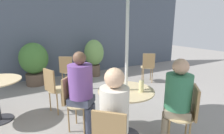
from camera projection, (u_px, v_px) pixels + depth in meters
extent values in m
cube|color=#4C5666|center=(60.00, 29.00, 5.40)|extent=(10.00, 0.06, 3.00)
cylinder|color=#2D2D33|center=(126.00, 114.00, 2.55)|extent=(0.06, 0.06, 0.70)
cylinder|color=#CCB284|center=(126.00, 91.00, 2.46)|extent=(0.80, 0.80, 0.02)
cylinder|color=#2D2D33|center=(0.00, 120.00, 3.06)|extent=(0.43, 0.43, 0.01)
cylinder|color=tan|center=(79.00, 104.00, 2.71)|extent=(0.39, 0.39, 0.02)
cylinder|color=#9E7A4C|center=(76.00, 112.00, 2.91)|extent=(0.02, 0.02, 0.43)
cylinder|color=#9E7A4C|center=(69.00, 120.00, 2.67)|extent=(0.02, 0.02, 0.43)
cylinder|color=#9E7A4C|center=(90.00, 114.00, 2.85)|extent=(0.02, 0.02, 0.43)
cylinder|color=#9E7A4C|center=(84.00, 122.00, 2.61)|extent=(0.02, 0.02, 0.43)
cube|color=#9E7A4C|center=(68.00, 90.00, 2.70)|extent=(0.25, 0.26, 0.41)
cube|color=#9E7A4C|center=(109.00, 132.00, 1.63)|extent=(0.26, 0.25, 0.41)
cylinder|color=tan|center=(179.00, 116.00, 2.35)|extent=(0.39, 0.39, 0.02)
cylinder|color=#9E7A4C|center=(186.00, 127.00, 2.49)|extent=(0.02, 0.02, 0.43)
cylinder|color=#9E7A4C|center=(169.00, 134.00, 2.32)|extent=(0.02, 0.02, 0.43)
cylinder|color=#9E7A4C|center=(168.00, 124.00, 2.55)|extent=(0.02, 0.02, 0.43)
cube|color=#9E7A4C|center=(195.00, 102.00, 2.26)|extent=(0.25, 0.26, 0.41)
cylinder|color=tan|center=(147.00, 67.00, 5.04)|extent=(0.39, 0.39, 0.02)
cylinder|color=#9E7A4C|center=(143.00, 76.00, 4.98)|extent=(0.02, 0.02, 0.43)
cylinder|color=#9E7A4C|center=(152.00, 76.00, 4.97)|extent=(0.02, 0.02, 0.43)
cylinder|color=#9E7A4C|center=(142.00, 73.00, 5.22)|extent=(0.02, 0.02, 0.43)
cylinder|color=#9E7A4C|center=(151.00, 73.00, 5.22)|extent=(0.02, 0.02, 0.43)
cube|color=#9E7A4C|center=(149.00, 61.00, 4.82)|extent=(0.30, 0.20, 0.41)
cylinder|color=tan|center=(59.00, 89.00, 3.30)|extent=(0.39, 0.39, 0.02)
cylinder|color=#9E7A4C|center=(50.00, 101.00, 3.34)|extent=(0.02, 0.02, 0.43)
cylinder|color=#9E7A4C|center=(57.00, 104.00, 3.18)|extent=(0.02, 0.02, 0.43)
cylinder|color=#9E7A4C|center=(61.00, 97.00, 3.53)|extent=(0.02, 0.02, 0.43)
cylinder|color=#9E7A4C|center=(69.00, 100.00, 3.37)|extent=(0.02, 0.02, 0.43)
cube|color=#9E7A4C|center=(49.00, 81.00, 3.12)|extent=(0.14, 0.32, 0.41)
cylinder|color=tan|center=(68.00, 71.00, 4.58)|extent=(0.39, 0.39, 0.02)
cylinder|color=#9E7A4C|center=(63.00, 81.00, 4.52)|extent=(0.02, 0.02, 0.43)
cylinder|color=#9E7A4C|center=(72.00, 81.00, 4.51)|extent=(0.02, 0.02, 0.43)
cylinder|color=#9E7A4C|center=(66.00, 78.00, 4.77)|extent=(0.02, 0.02, 0.43)
cylinder|color=#9E7A4C|center=(75.00, 78.00, 4.75)|extent=(0.02, 0.02, 0.43)
cube|color=#9E7A4C|center=(66.00, 65.00, 4.36)|extent=(0.29, 0.20, 0.41)
cylinder|color=#42475B|center=(88.00, 121.00, 2.64)|extent=(0.11, 0.11, 0.42)
cylinder|color=#42475B|center=(92.00, 116.00, 2.80)|extent=(0.11, 0.11, 0.42)
cube|color=#42475B|center=(81.00, 100.00, 2.68)|extent=(0.46, 0.46, 0.11)
cylinder|color=#7A4C9E|center=(80.00, 81.00, 2.61)|extent=(0.36, 0.36, 0.50)
sphere|color=brown|center=(79.00, 58.00, 2.53)|extent=(0.19, 0.19, 0.19)
cube|color=brown|center=(114.00, 134.00, 1.87)|extent=(0.39, 0.39, 0.09)
cylinder|color=beige|center=(114.00, 110.00, 1.80)|extent=(0.30, 0.30, 0.48)
sphere|color=#DBAD89|center=(114.00, 78.00, 1.72)|extent=(0.21, 0.21, 0.21)
cylinder|color=gray|center=(165.00, 126.00, 2.52)|extent=(0.10, 0.10, 0.42)
cylinder|color=gray|center=(165.00, 132.00, 2.37)|extent=(0.10, 0.10, 0.42)
cube|color=gray|center=(176.00, 111.00, 2.35)|extent=(0.43, 0.43, 0.10)
cylinder|color=#337551|center=(178.00, 91.00, 2.28)|extent=(0.34, 0.34, 0.46)
sphere|color=tan|center=(181.00, 67.00, 2.20)|extent=(0.21, 0.21, 0.21)
cylinder|color=beige|center=(141.00, 86.00, 2.38)|extent=(0.07, 0.07, 0.16)
cylinder|color=#B28433|center=(112.00, 83.00, 2.53)|extent=(0.06, 0.06, 0.16)
cylinder|color=brown|center=(36.00, 79.00, 4.86)|extent=(0.51, 0.51, 0.32)
ellipsoid|color=#427533|center=(34.00, 58.00, 4.72)|extent=(0.75, 0.75, 0.84)
cylinder|color=brown|center=(94.00, 70.00, 5.68)|extent=(0.37, 0.37, 0.36)
ellipsoid|color=#709E51|center=(94.00, 52.00, 5.54)|extent=(0.62, 0.62, 0.81)
cylinder|color=silver|center=(127.00, 59.00, 2.35)|extent=(0.04, 0.04, 2.37)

